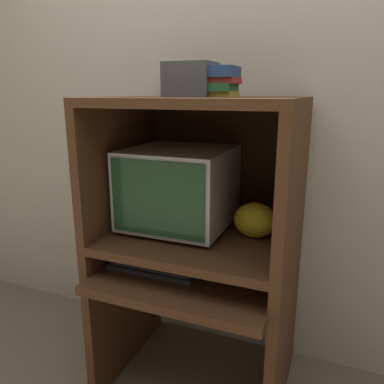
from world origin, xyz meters
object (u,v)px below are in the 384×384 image
Objects in this scene: keyboard at (155,267)px; mouse at (210,278)px; crt_monitor at (179,187)px; storage_box at (191,80)px; snack_bag at (255,220)px; book_stack at (213,81)px.

keyboard is 0.25m from mouse.
crt_monitor is at bearing 80.86° from keyboard.
mouse is 0.79m from storage_box.
snack_bag reaches higher than keyboard.
book_stack is 1.03× the size of storage_box.
storage_box reaches higher than book_stack.
crt_monitor reaches higher than mouse.
snack_bag is 0.59m from book_stack.
book_stack reaches higher than snack_bag.
storage_box reaches higher than mouse.
keyboard is 0.80m from book_stack.
mouse is at bearing -41.93° from crt_monitor.
storage_box is (-0.27, -0.05, 0.57)m from snack_bag.
keyboard is at bearing -152.22° from snack_bag.
crt_monitor is at bearing -178.55° from snack_bag.
mouse is 0.78m from book_stack.
book_stack is at bearing -11.48° from crt_monitor.
book_stack reaches higher than keyboard.
crt_monitor is 0.36m from keyboard.
mouse is 0.31m from snack_bag.
crt_monitor is 2.35× the size of storage_box.
storage_box reaches higher than crt_monitor.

